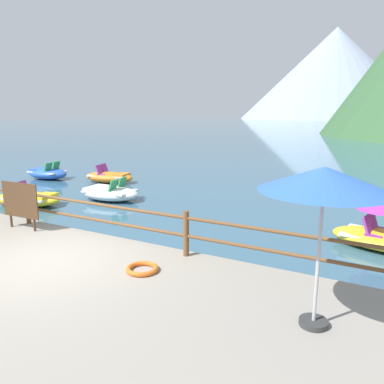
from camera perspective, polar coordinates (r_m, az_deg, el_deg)
name	(u,v)px	position (r m, az deg, el deg)	size (l,w,h in m)	color
ground_plane	(336,140)	(45.38, 20.84, 7.30)	(200.00, 200.00, 0.00)	#38607A
dock_railing	(97,214)	(9.08, -14.15, -3.18)	(23.92, 0.12, 0.95)	brown
sign_board	(20,201)	(10.32, -24.42, -1.22)	(1.18, 0.10, 1.19)	silver
beach_umbrella	(324,181)	(5.14, 19.26, 1.53)	(1.70, 1.70, 2.24)	#B2B2B7
life_ring	(142,269)	(7.25, -7.50, -11.38)	(0.61, 0.61, 0.09)	orange
pedal_boat_0	(109,177)	(18.07, -12.33, 2.24)	(2.54, 1.51, 0.85)	orange
pedal_boat_1	(28,199)	(14.68, -23.42, -0.91)	(2.73, 1.85, 0.81)	yellow
pedal_boat_3	(110,193)	(14.60, -12.26, -0.10)	(2.45, 1.56, 0.86)	white
pedal_boat_4	(47,173)	(19.94, -20.92, 2.68)	(2.23, 1.35, 0.87)	blue
distant_peak	(334,74)	(150.21, 20.63, 16.31)	(65.45, 65.45, 31.50)	#93A3B7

